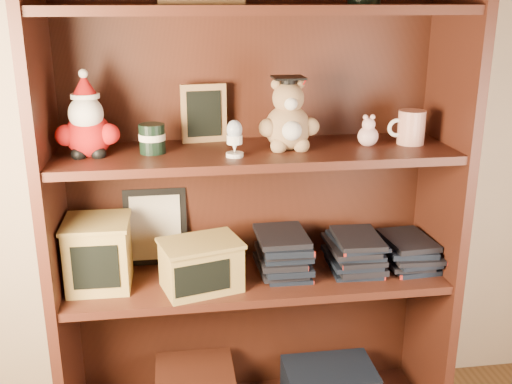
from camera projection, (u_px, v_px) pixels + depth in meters
bookcase at (253, 200)px, 1.83m from camera, size 1.20×0.35×1.60m
shelf_lower at (256, 278)px, 1.86m from camera, size 1.14×0.33×0.02m
shelf_upper at (256, 153)px, 1.73m from camera, size 1.14×0.33×0.02m
santa_plush at (87, 124)px, 1.63m from camera, size 0.17×0.13×0.25m
teachers_tin at (152, 138)px, 1.67m from camera, size 0.07×0.07×0.08m
chalkboard_plaque at (204, 114)px, 1.79m from camera, size 0.14×0.08×0.18m
egg_cup at (235, 137)px, 1.63m from camera, size 0.05×0.05×0.10m
grad_teddy_bear at (288, 121)px, 1.71m from camera, size 0.18×0.15×0.21m
pink_figurine at (368, 133)px, 1.76m from camera, size 0.06×0.06×0.10m
teacher_mug at (410, 127)px, 1.78m from camera, size 0.11×0.08×0.10m
certificate_frame at (156, 227)px, 1.90m from camera, size 0.20×0.05×0.25m
treats_box at (99, 253)px, 1.75m from camera, size 0.19×0.19×0.20m
pencils_box at (201, 265)px, 1.74m from camera, size 0.26×0.22×0.15m
book_stack_left at (283, 254)px, 1.84m from camera, size 0.14×0.20×0.13m
book_stack_mid at (354, 250)px, 1.87m from camera, size 0.14×0.20×0.13m
book_stack_right at (407, 251)px, 1.90m from camera, size 0.14×0.20×0.10m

